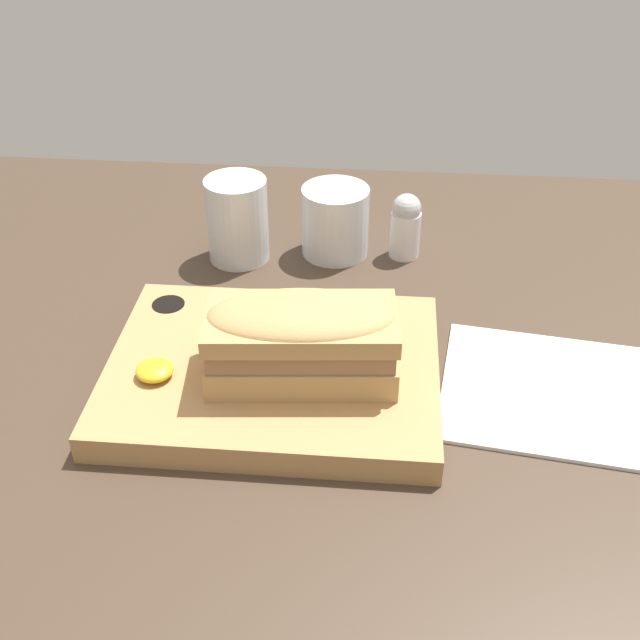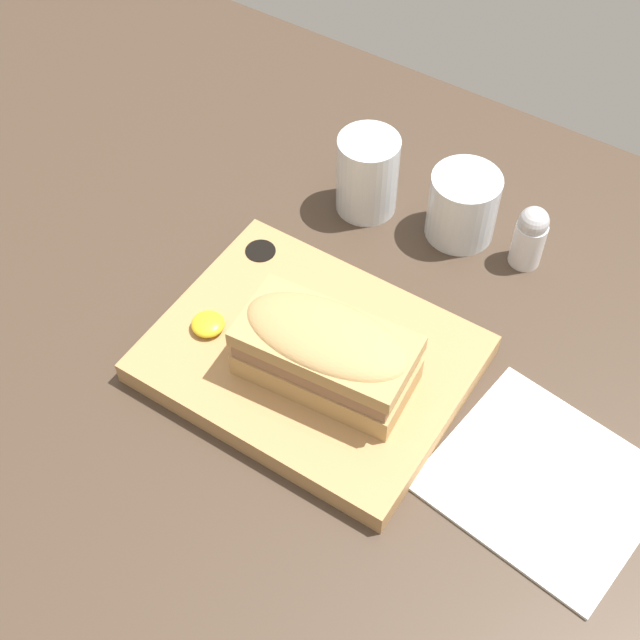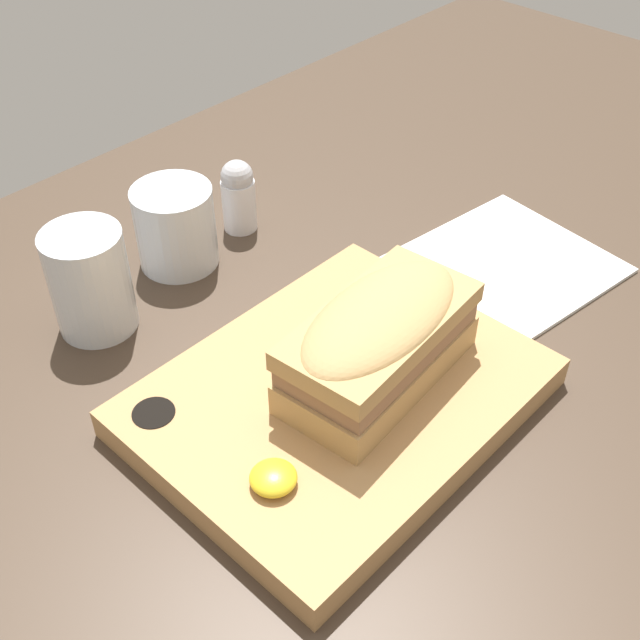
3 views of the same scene
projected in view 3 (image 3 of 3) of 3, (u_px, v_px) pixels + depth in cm
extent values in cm
cube|color=#423326|center=(386.00, 377.00, 69.63)|extent=(164.84, 97.59, 2.00)
cube|color=tan|center=(341.00, 399.00, 64.47)|extent=(30.60, 23.92, 2.71)
cylinder|color=black|center=(155.00, 418.00, 61.88)|extent=(3.35, 3.35, 1.35)
cube|color=tan|center=(378.00, 364.00, 63.54)|extent=(17.46, 9.81, 2.86)
cube|color=#936B4C|center=(379.00, 342.00, 62.00)|extent=(16.76, 9.42, 1.83)
cube|color=tan|center=(380.00, 325.00, 60.84)|extent=(17.46, 9.81, 1.72)
ellipsoid|color=tan|center=(381.00, 318.00, 60.37)|extent=(17.11, 9.61, 2.58)
ellipsoid|color=gold|center=(273.00, 478.00, 55.98)|extent=(3.42, 3.42, 1.37)
cylinder|color=silver|center=(90.00, 281.00, 70.19)|extent=(7.11, 7.11, 9.90)
cylinder|color=silver|center=(95.00, 303.00, 71.85)|extent=(6.26, 6.26, 4.46)
cylinder|color=silver|center=(175.00, 227.00, 77.99)|extent=(7.87, 7.87, 8.23)
cylinder|color=black|center=(177.00, 238.00, 78.88)|extent=(7.08, 7.08, 5.11)
cube|color=white|center=(505.00, 266.00, 79.74)|extent=(21.42, 19.98, 0.40)
cylinder|color=white|center=(239.00, 205.00, 83.34)|extent=(3.53, 3.53, 5.60)
sphere|color=#B7B7BC|center=(237.00, 176.00, 81.09)|extent=(3.36, 3.36, 3.36)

